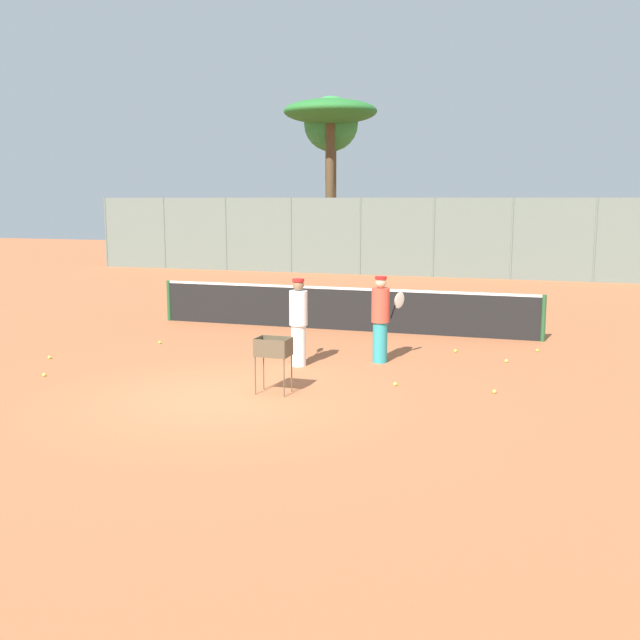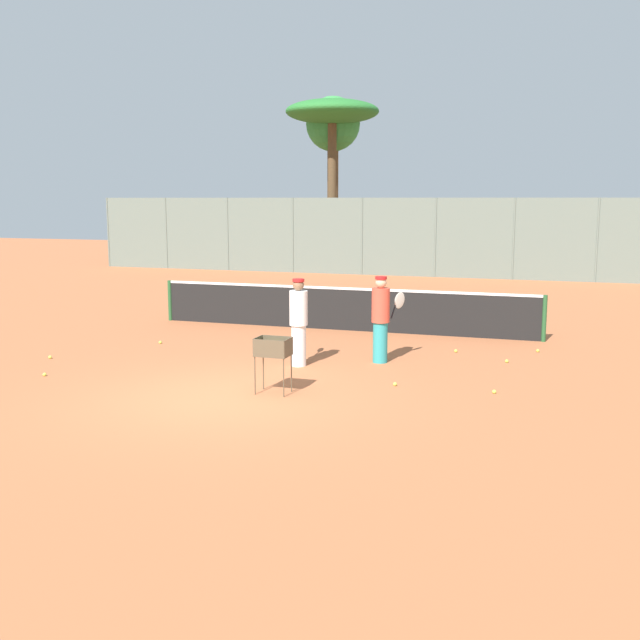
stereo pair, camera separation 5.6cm
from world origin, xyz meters
The scene contains 17 objects.
ground_plane centered at (0.00, 0.00, 0.00)m, with size 80.00×80.00×0.00m, color #B7663D.
tennis_net centered at (0.00, 6.77, 0.56)m, with size 9.69×0.10×1.07m.
back_fence centered at (0.00, 20.14, 1.63)m, with size 31.43×0.08×3.26m.
tree_0 centered at (-5.55, 23.57, 7.03)m, with size 4.37×4.37×7.78m.
tree_2 centered at (-5.89, 24.75, 6.46)m, with size 2.62×2.62×8.10m.
player_white_outfit centered at (1.79, 3.48, 0.89)m, with size 0.57×0.81×1.72m.
player_red_cap centered at (0.35, 2.68, 0.88)m, with size 0.53×0.83×1.70m.
ball_cart centered at (0.66, 0.59, 0.71)m, with size 0.56×0.41×0.94m.
tennis_ball_0 centered at (3.08, 4.92, 0.03)m, with size 0.07×0.07×0.07m, color #D1E54C.
tennis_ball_1 centered at (1.28, 5.13, 0.03)m, with size 0.07×0.07×0.07m, color #D1E54C.
tennis_ball_2 centered at (-3.37, 3.79, 0.03)m, with size 0.07×0.07×0.07m, color #D1E54C.
tennis_ball_3 centered at (-4.68, 1.68, 0.03)m, with size 0.07×0.07×0.07m, color #D1E54C.
tennis_ball_4 centered at (2.49, 1.69, 0.03)m, with size 0.07×0.07×0.07m, color #D1E54C.
tennis_ball_5 centered at (-3.78, 0.37, 0.03)m, with size 0.07×0.07×0.07m, color #D1E54C.
tennis_ball_6 centered at (4.18, 4.22, 0.03)m, with size 0.07×0.07×0.07m, color #D1E54C.
tennis_ball_7 centered at (4.73, 5.50, 0.03)m, with size 0.07×0.07×0.07m, color #D1E54C.
tennis_ball_8 centered at (4.18, 1.71, 0.03)m, with size 0.07×0.07×0.07m, color #D1E54C.
Camera 1 is at (5.19, -10.75, 3.22)m, focal length 42.00 mm.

